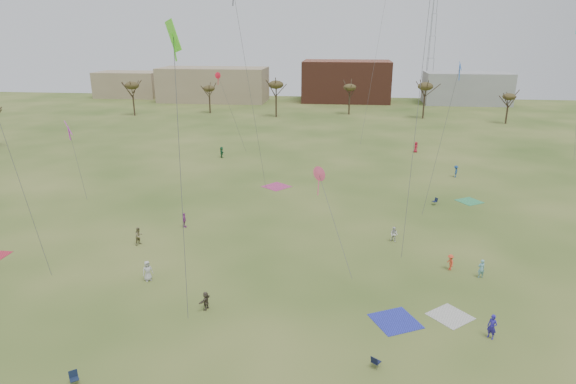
# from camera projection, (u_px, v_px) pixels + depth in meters

# --- Properties ---
(ground) EXTENTS (260.00, 260.00, 0.00)m
(ground) POSITION_uv_depth(u_px,v_px,m) (269.00, 309.00, 37.19)
(ground) COLOR #2E4C18
(ground) RESTS_ON ground
(flyer_near_left) EXTENTS (1.03, 1.00, 1.79)m
(flyer_near_left) POSITION_uv_depth(u_px,v_px,m) (148.00, 271.00, 41.22)
(flyer_near_left) COLOR #BABABA
(flyer_near_left) RESTS_ON ground
(flyer_near_right) EXTENTS (0.78, 0.76, 1.81)m
(flyer_near_right) POSITION_uv_depth(u_px,v_px,m) (492.00, 327.00, 33.38)
(flyer_near_right) COLOR #2A2096
(flyer_near_right) RESTS_ON ground
(spectator_fore_b) EXTENTS (1.00, 1.09, 1.81)m
(spectator_fore_b) POSITION_uv_depth(u_px,v_px,m) (139.00, 236.00, 48.27)
(spectator_fore_b) COLOR #817952
(spectator_fore_b) RESTS_ON ground
(spectator_fore_c) EXTENTS (0.82, 1.42, 1.46)m
(spectator_fore_c) POSITION_uv_depth(u_px,v_px,m) (206.00, 301.00, 36.96)
(spectator_fore_c) COLOR brown
(spectator_fore_c) RESTS_ON ground
(flyer_mid_b) EXTENTS (0.76, 1.05, 1.46)m
(flyer_mid_b) POSITION_uv_depth(u_px,v_px,m) (450.00, 262.00, 43.14)
(flyer_mid_b) COLOR #E54B2B
(flyer_mid_b) RESTS_ON ground
(flyer_mid_c) EXTENTS (0.70, 0.56, 1.69)m
(flyer_mid_c) POSITION_uv_depth(u_px,v_px,m) (481.00, 269.00, 41.73)
(flyer_mid_c) COLOR #72AFBF
(flyer_mid_c) RESTS_ON ground
(spectator_mid_d) EXTENTS (0.65, 1.03, 1.63)m
(spectator_mid_d) POSITION_uv_depth(u_px,v_px,m) (184.00, 220.00, 52.56)
(spectator_mid_d) COLOR #A5449E
(spectator_mid_d) RESTS_ON ground
(spectator_mid_e) EXTENTS (0.95, 0.87, 1.56)m
(spectator_mid_e) POSITION_uv_depth(u_px,v_px,m) (394.00, 234.00, 48.93)
(spectator_mid_e) COLOR silver
(spectator_mid_e) RESTS_ON ground
(flyer_far_a) EXTENTS (1.14, 1.78, 1.83)m
(flyer_far_a) POSITION_uv_depth(u_px,v_px,m) (222.00, 152.00, 81.96)
(flyer_far_a) COLOR #22663A
(flyer_far_a) RESTS_ON ground
(flyer_far_b) EXTENTS (1.06, 1.09, 1.88)m
(flyer_far_b) POSITION_uv_depth(u_px,v_px,m) (416.00, 147.00, 85.52)
(flyer_far_b) COLOR #B11E33
(flyer_far_b) RESTS_ON ground
(flyer_far_c) EXTENTS (0.92, 1.25, 1.74)m
(flyer_far_c) POSITION_uv_depth(u_px,v_px,m) (456.00, 171.00, 70.82)
(flyer_far_c) COLOR navy
(flyer_far_c) RESTS_ON ground
(blanket_blue) EXTENTS (4.07, 4.07, 0.03)m
(blanket_blue) POSITION_uv_depth(u_px,v_px,m) (395.00, 321.00, 35.62)
(blanket_blue) COLOR #2831B0
(blanket_blue) RESTS_ON ground
(blanket_cream) EXTENTS (3.68, 3.68, 0.03)m
(blanket_cream) POSITION_uv_depth(u_px,v_px,m) (450.00, 316.00, 36.24)
(blanket_cream) COLOR beige
(blanket_cream) RESTS_ON ground
(blanket_plum) EXTENTS (4.33, 4.33, 0.03)m
(blanket_plum) POSITION_uv_depth(u_px,v_px,m) (276.00, 187.00, 66.70)
(blanket_plum) COLOR #B83873
(blanket_plum) RESTS_ON ground
(blanket_olive) EXTENTS (3.58, 3.58, 0.03)m
(blanket_olive) POSITION_uv_depth(u_px,v_px,m) (469.00, 201.00, 60.85)
(blanket_olive) COLOR #37995E
(blanket_olive) RESTS_ON ground
(camp_chair_left) EXTENTS (0.73, 0.74, 0.87)m
(camp_chair_left) POSITION_uv_depth(u_px,v_px,m) (75.00, 381.00, 29.13)
(camp_chair_left) COLOR #131F36
(camp_chair_left) RESTS_ON ground
(camp_chair_center) EXTENTS (0.72, 0.73, 0.87)m
(camp_chair_center) POSITION_uv_depth(u_px,v_px,m) (376.00, 364.00, 30.63)
(camp_chair_center) COLOR #141937
(camp_chair_center) RESTS_ON ground
(camp_chair_right) EXTENTS (0.72, 0.70, 0.87)m
(camp_chair_right) POSITION_uv_depth(u_px,v_px,m) (435.00, 203.00, 59.61)
(camp_chair_right) COLOR #141C39
(camp_chair_right) RESTS_ON ground
(kites_aloft) EXTENTS (68.59, 63.69, 27.22)m
(kites_aloft) POSITION_uv_depth(u_px,v_px,m) (327.00, 24.00, 60.68)
(kites_aloft) COLOR #E01A48
(kites_aloft) RESTS_ON ground
(tree_line) EXTENTS (117.44, 49.32, 8.91)m
(tree_line) POSITION_uv_depth(u_px,v_px,m) (311.00, 93.00, 109.96)
(tree_line) COLOR #3A2B1E
(tree_line) RESTS_ON ground
(building_tan) EXTENTS (32.00, 14.00, 10.00)m
(building_tan) POSITION_uv_depth(u_px,v_px,m) (214.00, 85.00, 148.07)
(building_tan) COLOR #937F60
(building_tan) RESTS_ON ground
(building_brick) EXTENTS (26.00, 16.00, 12.00)m
(building_brick) POSITION_uv_depth(u_px,v_px,m) (346.00, 81.00, 147.99)
(building_brick) COLOR brown
(building_brick) RESTS_ON ground
(building_grey) EXTENTS (24.00, 12.00, 9.00)m
(building_grey) POSITION_uv_depth(u_px,v_px,m) (466.00, 88.00, 142.64)
(building_grey) COLOR gray
(building_grey) RESTS_ON ground
(building_tan_west) EXTENTS (20.00, 12.00, 8.00)m
(building_tan_west) POSITION_uv_depth(u_px,v_px,m) (129.00, 84.00, 158.35)
(building_tan_west) COLOR #937F60
(building_tan_west) RESTS_ON ground
(radio_tower) EXTENTS (1.51, 1.72, 41.00)m
(radio_tower) POSITION_uv_depth(u_px,v_px,m) (432.00, 35.00, 145.78)
(radio_tower) COLOR #9EA3A8
(radio_tower) RESTS_ON ground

